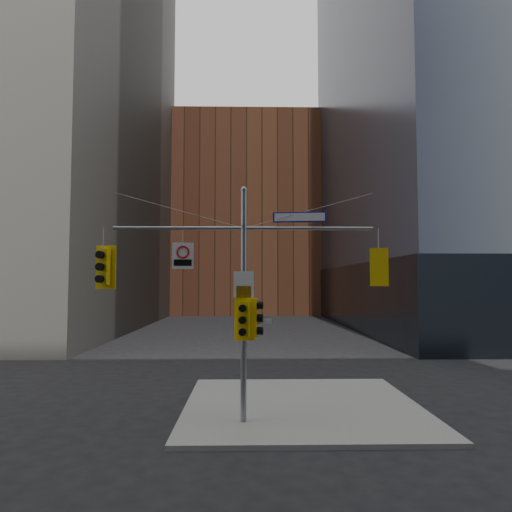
{
  "coord_description": "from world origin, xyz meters",
  "views": [
    {
      "loc": [
        0.1,
        -11.97,
        4.32
      ],
      "look_at": [
        0.38,
        2.0,
        5.14
      ],
      "focal_mm": 32.0,
      "sensor_mm": 36.0,
      "label": 1
    }
  ],
  "objects_px": {
    "traffic_light_east_arm": "(379,267)",
    "traffic_light_pole_front": "(244,320)",
    "regulatory_sign_arm": "(183,255)",
    "traffic_light_pole_side": "(254,318)",
    "street_sign_blade": "(299,217)",
    "traffic_light_west_arm": "(103,267)",
    "signal_assembly": "(244,280)"
  },
  "relations": [
    {
      "from": "signal_assembly",
      "to": "traffic_light_pole_front",
      "type": "distance_m",
      "value": 1.22
    },
    {
      "from": "traffic_light_pole_side",
      "to": "street_sign_blade",
      "type": "relative_size",
      "value": 0.71
    },
    {
      "from": "traffic_light_pole_front",
      "to": "regulatory_sign_arm",
      "type": "distance_m",
      "value": 2.71
    },
    {
      "from": "traffic_light_west_arm",
      "to": "street_sign_blade",
      "type": "distance_m",
      "value": 6.21
    },
    {
      "from": "traffic_light_east_arm",
      "to": "traffic_light_pole_front",
      "type": "height_order",
      "value": "traffic_light_east_arm"
    },
    {
      "from": "traffic_light_east_arm",
      "to": "regulatory_sign_arm",
      "type": "relative_size",
      "value": 1.44
    },
    {
      "from": "traffic_light_pole_side",
      "to": "signal_assembly",
      "type": "bearing_deg",
      "value": 99.42
    },
    {
      "from": "signal_assembly",
      "to": "traffic_light_east_arm",
      "type": "bearing_deg",
      "value": 0.02
    },
    {
      "from": "traffic_light_west_arm",
      "to": "street_sign_blade",
      "type": "relative_size",
      "value": 0.82
    },
    {
      "from": "traffic_light_pole_side",
      "to": "regulatory_sign_arm",
      "type": "relative_size",
      "value": 1.44
    },
    {
      "from": "street_sign_blade",
      "to": "regulatory_sign_arm",
      "type": "distance_m",
      "value": 3.77
    },
    {
      "from": "traffic_light_pole_front",
      "to": "traffic_light_east_arm",
      "type": "bearing_deg",
      "value": 12.27
    },
    {
      "from": "signal_assembly",
      "to": "regulatory_sign_arm",
      "type": "distance_m",
      "value": 2.01
    },
    {
      "from": "traffic_light_pole_side",
      "to": "street_sign_blade",
      "type": "xyz_separation_m",
      "value": [
        1.4,
        0.0,
        3.1
      ]
    },
    {
      "from": "signal_assembly",
      "to": "traffic_light_east_arm",
      "type": "xyz_separation_m",
      "value": [
        4.17,
        0.0,
        0.38
      ]
    },
    {
      "from": "traffic_light_pole_side",
      "to": "traffic_light_pole_front",
      "type": "distance_m",
      "value": 0.42
    },
    {
      "from": "signal_assembly",
      "to": "traffic_light_west_arm",
      "type": "height_order",
      "value": "signal_assembly"
    },
    {
      "from": "street_sign_blade",
      "to": "traffic_light_pole_side",
      "type": "bearing_deg",
      "value": -172.82
    },
    {
      "from": "signal_assembly",
      "to": "traffic_light_pole_side",
      "type": "xyz_separation_m",
      "value": [
        0.33,
        -0.0,
        -1.17
      ]
    },
    {
      "from": "traffic_light_pole_front",
      "to": "regulatory_sign_arm",
      "type": "relative_size",
      "value": 1.6
    },
    {
      "from": "traffic_light_pole_front",
      "to": "street_sign_blade",
      "type": "height_order",
      "value": "street_sign_blade"
    },
    {
      "from": "traffic_light_west_arm",
      "to": "traffic_light_pole_front",
      "type": "bearing_deg",
      "value": 5.79
    },
    {
      "from": "street_sign_blade",
      "to": "regulatory_sign_arm",
      "type": "xyz_separation_m",
      "value": [
        -3.59,
        -0.02,
        -1.17
      ]
    },
    {
      "from": "regulatory_sign_arm",
      "to": "traffic_light_pole_side",
      "type": "bearing_deg",
      "value": -4.49
    },
    {
      "from": "signal_assembly",
      "to": "traffic_light_east_arm",
      "type": "height_order",
      "value": "signal_assembly"
    },
    {
      "from": "traffic_light_east_arm",
      "to": "regulatory_sign_arm",
      "type": "xyz_separation_m",
      "value": [
        -6.03,
        -0.02,
        0.38
      ]
    },
    {
      "from": "traffic_light_west_arm",
      "to": "traffic_light_pole_front",
      "type": "relative_size",
      "value": 1.05
    },
    {
      "from": "signal_assembly",
      "to": "traffic_light_west_arm",
      "type": "distance_m",
      "value": 4.31
    },
    {
      "from": "traffic_light_east_arm",
      "to": "regulatory_sign_arm",
      "type": "bearing_deg",
      "value": 12.66
    },
    {
      "from": "traffic_light_pole_front",
      "to": "street_sign_blade",
      "type": "xyz_separation_m",
      "value": [
        1.72,
        0.27,
        3.13
      ]
    },
    {
      "from": "traffic_light_west_arm",
      "to": "traffic_light_east_arm",
      "type": "height_order",
      "value": "traffic_light_west_arm"
    },
    {
      "from": "signal_assembly",
      "to": "regulatory_sign_arm",
      "type": "bearing_deg",
      "value": -179.38
    }
  ]
}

